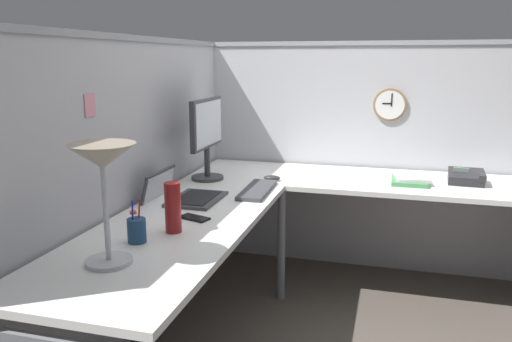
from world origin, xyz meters
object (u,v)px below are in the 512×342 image
(keyboard, at_px, (257,190))
(book_stack, at_px, (410,179))
(cell_phone, at_px, (194,218))
(laptop, at_px, (180,195))
(desk_lamp_dome, at_px, (103,166))
(office_phone, at_px, (467,178))
(pen_cup, at_px, (137,230))
(monitor, at_px, (207,133))
(wall_clock, at_px, (390,105))
(computer_mouse, at_px, (272,178))
(thermos_flask, at_px, (173,207))

(keyboard, height_order, book_stack, book_stack)
(book_stack, bearing_deg, cell_phone, 135.90)
(laptop, height_order, desk_lamp_dome, desk_lamp_dome)
(cell_phone, bearing_deg, office_phone, -32.64)
(pen_cup, bearing_deg, monitor, 5.88)
(office_phone, relative_size, wall_clock, 0.98)
(book_stack, xyz_separation_m, wall_clock, (0.38, 0.15, 0.41))
(monitor, distance_m, computer_mouse, 0.49)
(computer_mouse, bearing_deg, pen_cup, 166.65)
(keyboard, xyz_separation_m, wall_clock, (0.85, -0.69, 0.42))
(office_phone, bearing_deg, computer_mouse, 101.71)
(pen_cup, height_order, book_stack, pen_cup)
(laptop, relative_size, wall_clock, 1.74)
(computer_mouse, distance_m, desk_lamp_dome, 1.47)
(keyboard, bearing_deg, wall_clock, -40.78)
(office_phone, relative_size, book_stack, 0.73)
(cell_phone, bearing_deg, desk_lamp_dome, -171.82)
(keyboard, bearing_deg, pen_cup, 161.94)
(monitor, xyz_separation_m, cell_phone, (-0.76, -0.22, -0.29))
(book_stack, bearing_deg, office_phone, -81.31)
(book_stack, bearing_deg, thermos_flask, 140.29)
(pen_cup, height_order, wall_clock, wall_clock)
(desk_lamp_dome, bearing_deg, pen_cup, 1.99)
(keyboard, xyz_separation_m, desk_lamp_dome, (-1.12, 0.26, 0.35))
(desk_lamp_dome, height_order, thermos_flask, desk_lamp_dome)
(laptop, bearing_deg, keyboard, -54.50)
(pen_cup, relative_size, office_phone, 0.83)
(desk_lamp_dome, distance_m, wall_clock, 2.18)
(desk_lamp_dome, relative_size, wall_clock, 2.02)
(keyboard, xyz_separation_m, computer_mouse, (0.28, -0.02, 0.01))
(cell_phone, height_order, thermos_flask, thermos_flask)
(computer_mouse, relative_size, book_stack, 0.35)
(cell_phone, bearing_deg, book_stack, -25.85)
(cell_phone, relative_size, thermos_flask, 0.65)
(computer_mouse, height_order, book_stack, book_stack)
(pen_cup, xyz_separation_m, thermos_flask, (0.15, -0.09, 0.06))
(office_phone, bearing_deg, book_stack, 98.69)
(computer_mouse, bearing_deg, keyboard, 176.67)
(pen_cup, relative_size, thermos_flask, 0.82)
(pen_cup, distance_m, book_stack, 1.75)
(monitor, height_order, keyboard, monitor)
(laptop, xyz_separation_m, office_phone, (0.78, -1.52, 0.01))
(monitor, xyz_separation_m, computer_mouse, (0.07, -0.39, -0.28))
(computer_mouse, xyz_separation_m, office_phone, (0.24, -1.15, 0.02))
(keyboard, distance_m, desk_lamp_dome, 1.20)
(monitor, bearing_deg, desk_lamp_dome, -174.77)
(cell_phone, height_order, book_stack, book_stack)
(thermos_flask, distance_m, book_stack, 1.58)
(keyboard, relative_size, office_phone, 1.99)
(laptop, height_order, wall_clock, wall_clock)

